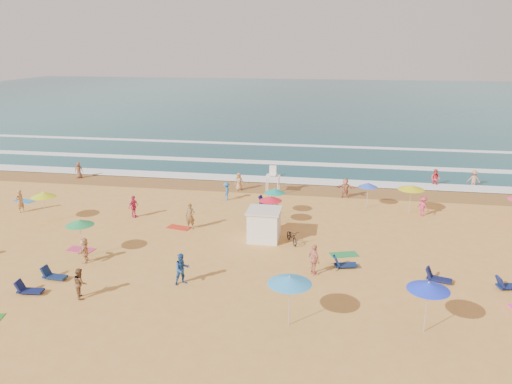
# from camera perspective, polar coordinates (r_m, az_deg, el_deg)

# --- Properties ---
(ground) EXTENTS (220.00, 220.00, 0.00)m
(ground) POSITION_cam_1_polar(r_m,az_deg,el_deg) (33.74, -0.77, -5.38)
(ground) COLOR gold
(ground) RESTS_ON ground
(ocean) EXTENTS (220.00, 140.00, 0.18)m
(ocean) POSITION_cam_1_polar(r_m,az_deg,el_deg) (115.58, 6.96, 10.27)
(ocean) COLOR #0C4756
(ocean) RESTS_ON ground
(wet_sand) EXTENTS (220.00, 220.00, 0.00)m
(wet_sand) POSITION_cam_1_polar(r_m,az_deg,el_deg) (45.42, 2.10, 0.48)
(wet_sand) COLOR olive
(wet_sand) RESTS_ON ground
(surf_foam) EXTENTS (200.00, 18.70, 0.05)m
(surf_foam) POSITION_cam_1_polar(r_m,az_deg,el_deg) (53.86, 3.37, 3.16)
(surf_foam) COLOR white
(surf_foam) RESTS_ON ground
(cabana) EXTENTS (2.00, 2.00, 2.00)m
(cabana) POSITION_cam_1_polar(r_m,az_deg,el_deg) (33.28, 0.93, -3.85)
(cabana) COLOR white
(cabana) RESTS_ON ground
(cabana_roof) EXTENTS (2.20, 2.20, 0.12)m
(cabana_roof) POSITION_cam_1_polar(r_m,az_deg,el_deg) (32.92, 0.94, -2.12)
(cabana_roof) COLOR silver
(cabana_roof) RESTS_ON cabana
(bicycle) EXTENTS (1.32, 1.85, 0.92)m
(bicycle) POSITION_cam_1_polar(r_m,az_deg,el_deg) (32.98, 4.12, -5.09)
(bicycle) COLOR black
(bicycle) RESTS_ON ground
(lifeguard_stand) EXTENTS (1.20, 1.20, 2.10)m
(lifeguard_stand) POSITION_cam_1_polar(r_m,az_deg,el_deg) (43.55, 1.93, 1.20)
(lifeguard_stand) COLOR white
(lifeguard_stand) RESTS_ON ground
(beach_umbrellas) EXTENTS (58.13, 28.77, 0.76)m
(beach_umbrellas) POSITION_cam_1_polar(r_m,az_deg,el_deg) (31.91, 0.64, -2.65)
(beach_umbrellas) COLOR red
(beach_umbrellas) RESTS_ON ground
(loungers) EXTENTS (43.27, 17.66, 0.34)m
(loungers) POSITION_cam_1_polar(r_m,az_deg,el_deg) (31.23, 15.38, -7.55)
(loungers) COLOR #102251
(loungers) RESTS_ON ground
(towels) EXTENTS (54.05, 24.92, 0.03)m
(towels) POSITION_cam_1_polar(r_m,az_deg,el_deg) (31.96, -2.06, -6.66)
(towels) COLOR #AD4715
(towels) RESTS_ON ground
(beachgoers) EXTENTS (38.27, 26.41, 2.12)m
(beachgoers) POSITION_cam_1_polar(r_m,az_deg,el_deg) (37.66, -0.06, -1.70)
(beachgoers) COLOR tan
(beachgoers) RESTS_ON ground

